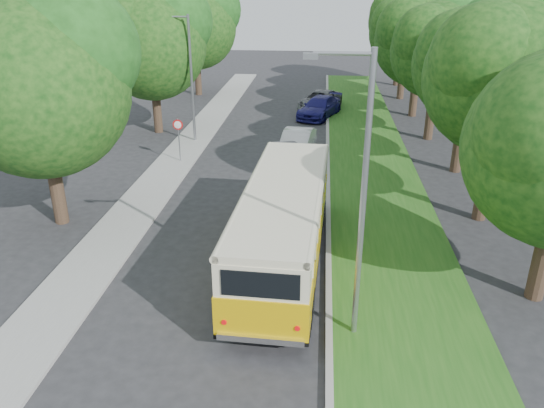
# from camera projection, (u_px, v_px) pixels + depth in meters

# --- Properties ---
(ground) EXTENTS (120.00, 120.00, 0.00)m
(ground) POSITION_uv_depth(u_px,v_px,m) (222.00, 281.00, 17.90)
(ground) COLOR #27272A
(ground) RESTS_ON ground
(curb) EXTENTS (0.20, 70.00, 0.15)m
(curb) POSITION_uv_depth(u_px,v_px,m) (328.00, 221.00, 22.13)
(curb) COLOR gray
(curb) RESTS_ON ground
(grass_verge) EXTENTS (4.50, 70.00, 0.13)m
(grass_verge) POSITION_uv_depth(u_px,v_px,m) (385.00, 223.00, 21.93)
(grass_verge) COLOR #1F5416
(grass_verge) RESTS_ON ground
(sidewalk) EXTENTS (2.20, 70.00, 0.12)m
(sidewalk) POSITION_uv_depth(u_px,v_px,m) (133.00, 213.00, 22.86)
(sidewalk) COLOR gray
(sidewalk) RESTS_ON ground
(treeline) EXTENTS (24.27, 41.91, 9.46)m
(treeline) POSITION_uv_depth(u_px,v_px,m) (324.00, 40.00, 31.72)
(treeline) COLOR #332319
(treeline) RESTS_ON ground
(lamppost_near) EXTENTS (1.71, 0.16, 8.00)m
(lamppost_near) POSITION_uv_depth(u_px,v_px,m) (360.00, 194.00, 13.52)
(lamppost_near) COLOR gray
(lamppost_near) RESTS_ON ground
(lamppost_far) EXTENTS (1.71, 0.16, 7.50)m
(lamppost_far) POSITION_uv_depth(u_px,v_px,m) (190.00, 75.00, 31.30)
(lamppost_far) COLOR gray
(lamppost_far) RESTS_ON ground
(warning_sign) EXTENTS (0.56, 0.10, 2.50)m
(warning_sign) POSITION_uv_depth(u_px,v_px,m) (178.00, 133.00, 28.56)
(warning_sign) COLOR gray
(warning_sign) RESTS_ON ground
(vintage_bus) EXTENTS (3.11, 10.43, 3.07)m
(vintage_bus) POSITION_uv_depth(u_px,v_px,m) (284.00, 226.00, 18.32)
(vintage_bus) COLOR #DDAC07
(vintage_bus) RESTS_ON ground
(car_silver) EXTENTS (2.84, 4.21, 1.33)m
(car_silver) POSITION_uv_depth(u_px,v_px,m) (291.00, 156.00, 28.26)
(car_silver) COLOR #AFB0B4
(car_silver) RESTS_ON ground
(car_white) EXTENTS (2.17, 4.72, 1.50)m
(car_white) POSITION_uv_depth(u_px,v_px,m) (297.00, 144.00, 29.97)
(car_white) COLOR silver
(car_white) RESTS_ON ground
(car_blue) EXTENTS (3.65, 5.37, 1.44)m
(car_blue) POSITION_uv_depth(u_px,v_px,m) (320.00, 107.00, 38.39)
(car_blue) COLOR navy
(car_blue) RESTS_ON ground
(car_grey) EXTENTS (3.71, 5.73, 1.47)m
(car_grey) POSITION_uv_depth(u_px,v_px,m) (320.00, 101.00, 40.30)
(car_grey) COLOR #595D61
(car_grey) RESTS_ON ground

